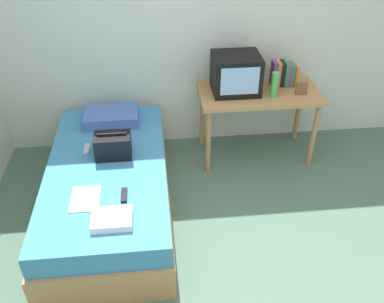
{
  "coord_description": "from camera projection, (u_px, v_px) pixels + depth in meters",
  "views": [
    {
      "loc": [
        -0.44,
        -1.96,
        2.55
      ],
      "look_at": [
        -0.14,
        0.93,
        0.53
      ],
      "focal_mm": 39.27,
      "sensor_mm": 36.0,
      "label": 1
    }
  ],
  "objects": [
    {
      "name": "desk",
      "position": [
        258.0,
        100.0,
        4.08
      ],
      "size": [
        1.16,
        0.6,
        0.72
      ],
      "color": "#B27F4C",
      "rests_on": "ground"
    },
    {
      "name": "handbag",
      "position": [
        113.0,
        146.0,
        3.5
      ],
      "size": [
        0.3,
        0.2,
        0.22
      ],
      "color": "black",
      "rests_on": "bed"
    },
    {
      "name": "picture_frame",
      "position": [
        302.0,
        89.0,
        3.95
      ],
      "size": [
        0.11,
        0.02,
        0.12
      ],
      "primitive_type": "cube",
      "color": "brown",
      "rests_on": "desk"
    },
    {
      "name": "magazine",
      "position": [
        85.0,
        199.0,
        3.09
      ],
      "size": [
        0.21,
        0.29,
        0.01
      ],
      "primitive_type": "cube",
      "color": "white",
      "rests_on": "bed"
    },
    {
      "name": "ground_plane",
      "position": [
        224.0,
        281.0,
        3.09
      ],
      "size": [
        8.0,
        8.0,
        0.0
      ],
      "primitive_type": "plane",
      "color": "#4C6B56"
    },
    {
      "name": "tv",
      "position": [
        236.0,
        74.0,
        3.94
      ],
      "size": [
        0.44,
        0.39,
        0.36
      ],
      "color": "black",
      "rests_on": "desk"
    },
    {
      "name": "book_row",
      "position": [
        284.0,
        74.0,
        4.09
      ],
      "size": [
        0.25,
        0.16,
        0.25
      ],
      "color": "#7A3D89",
      "rests_on": "desk"
    },
    {
      "name": "water_bottle",
      "position": [
        274.0,
        85.0,
        3.87
      ],
      "size": [
        0.07,
        0.07,
        0.25
      ],
      "primitive_type": "cylinder",
      "color": "green",
      "rests_on": "desk"
    },
    {
      "name": "bed",
      "position": [
        109.0,
        188.0,
        3.59
      ],
      "size": [
        1.0,
        2.0,
        0.49
      ],
      "color": "#B27F4C",
      "rests_on": "ground"
    },
    {
      "name": "remote_silver",
      "position": [
        87.0,
        149.0,
        3.62
      ],
      "size": [
        0.04,
        0.14,
        0.02
      ],
      "primitive_type": "cube",
      "color": "#B7B7BC",
      "rests_on": "bed"
    },
    {
      "name": "pillow",
      "position": [
        111.0,
        117.0,
        3.99
      ],
      "size": [
        0.5,
        0.35,
        0.11
      ],
      "primitive_type": "cube",
      "color": "#4766AD",
      "rests_on": "bed"
    },
    {
      "name": "wall_back",
      "position": [
        195.0,
        20.0,
        3.98
      ],
      "size": [
        5.2,
        0.1,
        2.6
      ],
      "primitive_type": "cube",
      "color": "silver",
      "rests_on": "ground"
    },
    {
      "name": "remote_dark",
      "position": [
        124.0,
        195.0,
        3.12
      ],
      "size": [
        0.04,
        0.16,
        0.02
      ],
      "primitive_type": "cube",
      "color": "black",
      "rests_on": "bed"
    },
    {
      "name": "folded_towel",
      "position": [
        112.0,
        219.0,
        2.89
      ],
      "size": [
        0.28,
        0.22,
        0.05
      ],
      "primitive_type": "cube",
      "color": "white",
      "rests_on": "bed"
    }
  ]
}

